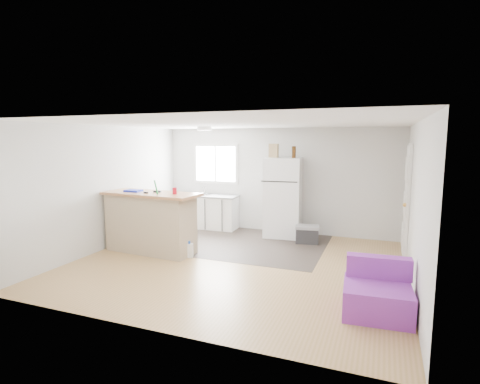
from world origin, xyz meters
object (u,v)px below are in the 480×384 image
refrigerator (283,197)px  red_cup (175,191)px  cleaner_jug (189,250)px  purple_seat (377,294)px  bottle_left (293,152)px  blue_tray (133,191)px  cardboard_box (274,151)px  peninsula (151,222)px  bottle_right (294,152)px  cooler (307,234)px  kitchen_cabinets (202,211)px  mop (156,243)px

refrigerator → red_cup: refrigerator is taller
cleaner_jug → red_cup: size_ratio=2.57×
purple_seat → bottle_left: 4.02m
refrigerator → blue_tray: refrigerator is taller
purple_seat → red_cup: (-3.55, 1.15, 0.97)m
purple_seat → cardboard_box: bearing=121.4°
blue_tray → red_cup: bearing=0.0°
purple_seat → bottle_left: bottle_left is taller
refrigerator → bottle_left: 1.02m
purple_seat → cleaner_jug: 3.43m
peninsula → bottle_left: bottle_left is taller
peninsula → cleaner_jug: (0.85, -0.06, -0.45)m
purple_seat → refrigerator: bearing=118.5°
red_cup → bottle_left: (1.72, 2.03, 0.66)m
red_cup → bottle_right: (1.74, 2.04, 0.66)m
cooler → red_cup: bearing=-151.9°
kitchen_cabinets → blue_tray: 2.33m
mop → bottle_right: 3.43m
kitchen_cabinets → cleaner_jug: 2.40m
mop → cardboard_box: bearing=70.2°
refrigerator → purple_seat: refrigerator is taller
cooler → cardboard_box: size_ratio=1.78×
red_cup → bottle_right: bottle_right is taller
cooler → blue_tray: bearing=-161.3°
mop → bottle_left: bottle_left is taller
blue_tray → cleaner_jug: bearing=-2.0°
kitchen_cabinets → refrigerator: bearing=-4.4°
mop → blue_tray: bearing=-177.0°
cooler → cardboard_box: (-0.85, 0.37, 1.71)m
peninsula → bottle_right: (2.29, 2.02, 1.29)m
peninsula → red_cup: red_cup is taller
peninsula → cooler: peninsula is taller
kitchen_cabinets → cardboard_box: 2.36m
cleaner_jug → red_cup: (-0.30, 0.04, 1.07)m
cleaner_jug → bottle_left: bottle_left is taller
purple_seat → mop: size_ratio=0.59×
bottle_left → mop: bearing=-133.7°
red_cup → blue_tray: red_cup is taller
purple_seat → mop: 4.02m
refrigerator → mop: 2.96m
cooler → cardboard_box: cardboard_box is taller
bottle_right → bottle_left: bearing=-159.9°
blue_tray → kitchen_cabinets: bearing=81.2°
kitchen_cabinets → mop: mop is taller
kitchen_cabinets → purple_seat: bearing=-40.8°
bottle_right → cleaner_jug: bearing=-124.6°
cooler → bottle_left: bearing=130.0°
kitchen_cabinets → cardboard_box: (1.84, -0.11, 1.48)m
blue_tray → cardboard_box: 3.09m
cleaner_jug → cooler: bearing=26.2°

